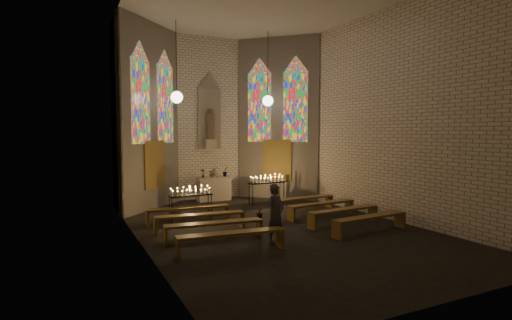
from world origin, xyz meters
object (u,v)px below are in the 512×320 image
(aisle_flower_pot, at_px, (259,212))
(visitor, at_px, (276,214))
(votive_stand_left, at_px, (191,193))
(votive_stand_right, at_px, (267,180))
(altar, at_px, (214,189))

(aisle_flower_pot, distance_m, visitor, 3.17)
(votive_stand_left, height_order, votive_stand_right, votive_stand_right)
(votive_stand_left, distance_m, visitor, 3.84)
(votive_stand_left, relative_size, votive_stand_right, 0.94)
(votive_stand_right, bearing_deg, altar, 127.54)
(altar, distance_m, aisle_flower_pot, 4.02)
(aisle_flower_pot, bearing_deg, altar, 92.76)
(altar, relative_size, aisle_flower_pot, 3.70)
(aisle_flower_pot, height_order, votive_stand_right, votive_stand_right)
(votive_stand_right, bearing_deg, visitor, -118.34)
(altar, bearing_deg, aisle_flower_pot, -87.24)
(altar, relative_size, votive_stand_right, 0.90)
(altar, relative_size, votive_stand_left, 0.95)
(aisle_flower_pot, xyz_separation_m, votive_stand_right, (1.40, 2.15, 0.78))
(votive_stand_left, bearing_deg, visitor, -75.22)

